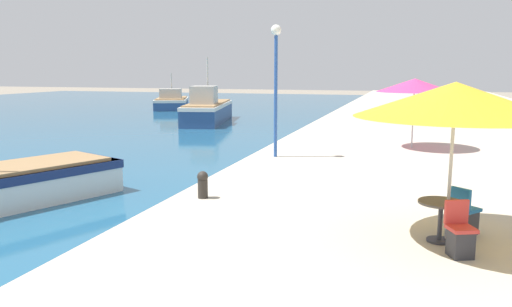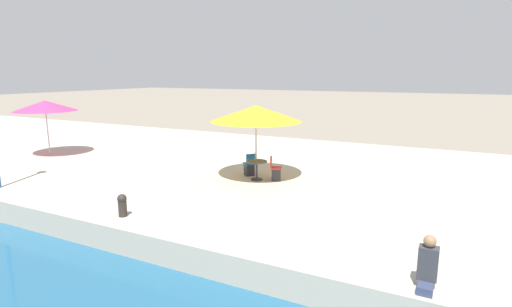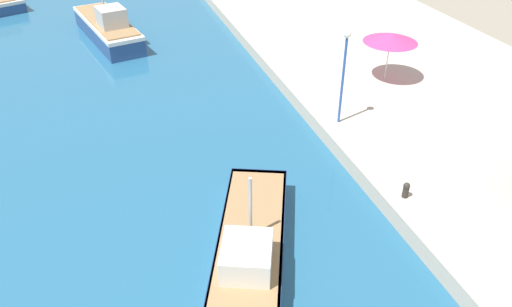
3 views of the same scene
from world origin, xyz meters
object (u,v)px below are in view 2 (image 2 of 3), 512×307
object	(u,v)px
cafe_chair_right	(249,168)
cafe_table	(257,166)
cafe_umbrella_white	(45,106)
cafe_chair_left	(276,172)
person_at_quay	(428,265)
cafe_umbrella_pink	(256,113)
mooring_bollard	(122,205)

from	to	relation	value
cafe_chair_right	cafe_table	bearing A→B (deg)	-90.00
cafe_umbrella_white	cafe_chair_left	bearing A→B (deg)	-86.48
person_at_quay	cafe_umbrella_white	bearing A→B (deg)	74.07
cafe_umbrella_pink	cafe_chair_right	distance (m)	2.28
cafe_chair_right	person_at_quay	distance (m)	9.17
cafe_chair_left	person_at_quay	size ratio (longest dim) A/B	0.88
cafe_umbrella_white	person_at_quay	distance (m)	18.52
cafe_umbrella_pink	cafe_chair_right	size ratio (longest dim) A/B	3.79
cafe_table	mooring_bollard	xyz separation A→B (m)	(-5.26, 1.61, -0.18)
cafe_umbrella_white	mooring_bollard	size ratio (longest dim) A/B	4.51
cafe_table	person_at_quay	bearing A→B (deg)	-130.74
cafe_umbrella_pink	cafe_umbrella_white	world-z (taller)	cafe_umbrella_pink
cafe_umbrella_pink	person_at_quay	size ratio (longest dim) A/B	3.33
cafe_umbrella_pink	cafe_chair_left	xyz separation A→B (m)	(0.15, -0.76, -2.20)
person_at_quay	cafe_chair_left	bearing A→B (deg)	44.72
cafe_umbrella_white	cafe_chair_right	world-z (taller)	cafe_umbrella_white
cafe_umbrella_white	mooring_bollard	world-z (taller)	cafe_umbrella_white
cafe_table	cafe_chair_right	xyz separation A→B (m)	(0.46, 0.55, -0.21)
cafe_chair_left	mooring_bollard	distance (m)	5.99
cafe_umbrella_white	cafe_chair_right	distance (m)	11.00
cafe_umbrella_white	cafe_umbrella_pink	bearing A→B (deg)	-87.02
mooring_bollard	cafe_chair_left	bearing A→B (deg)	-22.42
cafe_chair_right	cafe_chair_left	bearing A→B (deg)	-58.88
cafe_umbrella_white	cafe_table	xyz separation A→B (m)	(0.46, -11.30, -1.92)
cafe_umbrella_white	cafe_chair_left	xyz separation A→B (m)	(0.74, -11.97, -2.13)
cafe_table	cafe_chair_left	xyz separation A→B (m)	(0.27, -0.67, -0.21)
cafe_chair_right	mooring_bollard	distance (m)	5.82
cafe_table	cafe_chair_right	world-z (taller)	cafe_chair_right
mooring_bollard	cafe_chair_right	bearing A→B (deg)	-10.49
cafe_chair_left	person_at_quay	xyz separation A→B (m)	(-5.79, -5.73, 0.13)
cafe_umbrella_white	person_at_quay	bearing A→B (deg)	-105.93
cafe_chair_left	person_at_quay	world-z (taller)	person_at_quay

